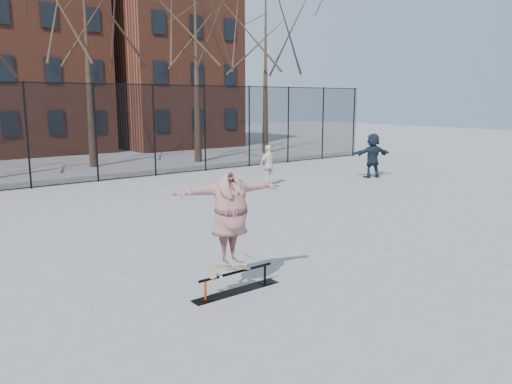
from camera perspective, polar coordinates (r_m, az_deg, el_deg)
ground at (r=9.85m, az=3.36°, el=-9.25°), size 100.00×100.00×0.00m
skate_rail at (r=8.90m, az=-2.25°, el=-10.41°), size 1.73×0.27×0.38m
skateboard at (r=8.74m, az=-2.91°, el=-8.86°), size 0.80×0.19×0.10m
skater at (r=8.49m, az=-2.96°, el=-3.44°), size 2.04×0.87×1.61m
bystander_white at (r=19.52m, az=1.45°, el=3.07°), size 0.96×0.45×1.60m
bystander_navy at (r=22.12m, az=13.18°, el=4.09°), size 1.86×1.14×1.92m
fence at (r=20.90m, az=-21.00°, el=6.34°), size 34.03×0.07×4.00m
tree_row at (r=25.12m, az=-25.35°, el=18.78°), size 33.66×7.46×10.67m
rowhouses at (r=33.76m, az=-27.00°, el=14.06°), size 29.00×7.00×13.00m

